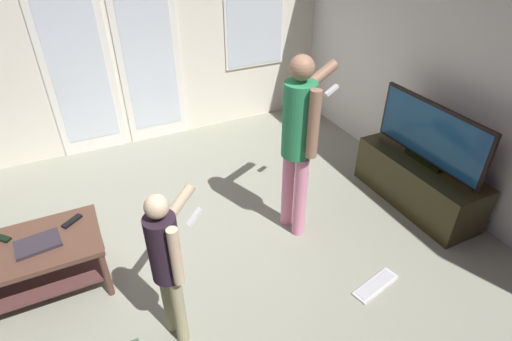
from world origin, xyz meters
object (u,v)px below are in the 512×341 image
loose_keyboard (376,285)px  laptop_closed (38,244)px  person_adult (299,134)px  tv_stand (418,182)px  coffee_table (40,256)px  person_child (167,259)px  dvd_remote_slim (72,221)px  tv_remote_black (0,238)px  flat_screen_tv (431,134)px

loose_keyboard → laptop_closed: bearing=154.8°
person_adult → tv_stand: bearing=-9.1°
person_adult → laptop_closed: bearing=175.2°
coffee_table → person_child: (0.81, -0.84, 0.39)m
coffee_table → loose_keyboard: coffee_table is taller
coffee_table → loose_keyboard: 2.64m
tv_stand → dvd_remote_slim: (-3.17, 0.55, 0.25)m
tv_stand → tv_remote_black: 3.73m
coffee_table → person_adult: (2.13, -0.20, 0.66)m
tv_stand → laptop_closed: bearing=173.6°
tv_stand → person_child: size_ratio=1.07×
person_adult → person_child: size_ratio=1.35×
coffee_table → loose_keyboard: bearing=-25.5°
loose_keyboard → tv_remote_black: size_ratio=2.69×
coffee_table → person_adult: bearing=-5.5°
person_child → loose_keyboard: size_ratio=2.70×
person_child → tv_remote_black: 1.47m
laptop_closed → tv_remote_black: 0.32m
coffee_table → tv_stand: 3.47m
tv_stand → laptop_closed: 3.45m
flat_screen_tv → loose_keyboard: bearing=-146.5°
person_adult → laptop_closed: 2.17m
tv_stand → loose_keyboard: 1.32m
tv_remote_black → person_child: bearing=1.1°
loose_keyboard → tv_stand: bearing=33.3°
laptop_closed → tv_remote_black: bearing=134.9°
coffee_table → dvd_remote_slim: bearing=26.8°
flat_screen_tv → loose_keyboard: size_ratio=2.72×
loose_keyboard → tv_remote_black: bearing=153.4°
loose_keyboard → tv_remote_black: tv_remote_black is taller
flat_screen_tv → person_child: person_child is taller
flat_screen_tv → tv_stand: bearing=-65.4°
person_adult → laptop_closed: person_adult is taller
loose_keyboard → person_adult: bearing=104.3°
loose_keyboard → flat_screen_tv: bearing=33.5°
coffee_table → person_adult: 2.24m
dvd_remote_slim → loose_keyboard: bearing=-68.4°
person_child → dvd_remote_slim: person_child is taller
tv_remote_black → coffee_table: bearing=8.6°
person_adult → dvd_remote_slim: bearing=169.6°
person_adult → laptop_closed: (-2.10, 0.18, -0.51)m
laptop_closed → dvd_remote_slim: 0.30m
flat_screen_tv → tv_remote_black: bearing=171.0°
flat_screen_tv → person_child: (-2.64, -0.43, -0.05)m
person_child → loose_keyboard: person_child is taller
dvd_remote_slim → tv_stand: bearing=-47.1°
flat_screen_tv → person_child: bearing=-170.7°
person_child → loose_keyboard: bearing=-10.4°
flat_screen_tv → laptop_closed: flat_screen_tv is taller
tv_remote_black → dvd_remote_slim: size_ratio=1.00×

